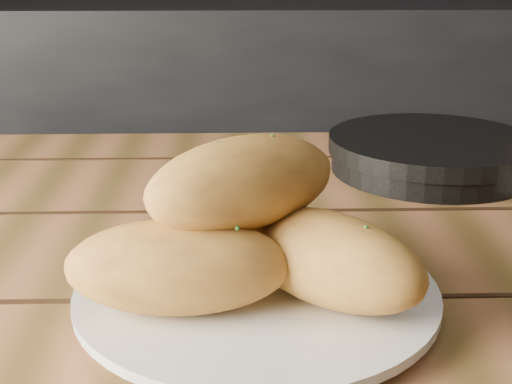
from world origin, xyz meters
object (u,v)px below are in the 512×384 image
at_px(bread_rolls, 249,231).
at_px(skillet, 433,153).
at_px(table, 281,339).
at_px(plate, 257,295).

height_order(bread_rolls, skillet, bread_rolls).
xyz_separation_m(bread_rolls, skillet, (0.24, 0.35, -0.04)).
distance_m(bread_rolls, skillet, 0.43).
bearing_deg(skillet, table, -130.80).
distance_m(table, plate, 0.16).
distance_m(table, skillet, 0.34).
bearing_deg(skillet, plate, -123.75).
bearing_deg(skillet, bread_rolls, -124.13).
distance_m(table, bread_rolls, 0.20).
bearing_deg(table, bread_rolls, -106.32).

